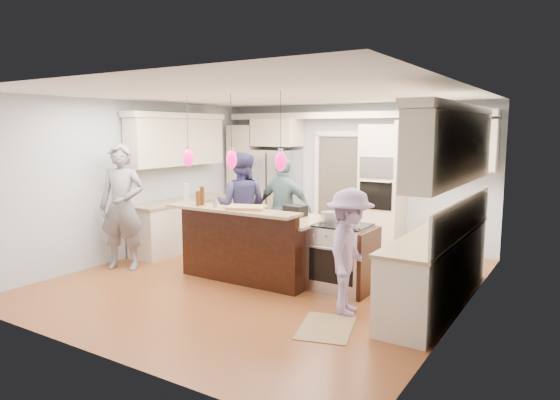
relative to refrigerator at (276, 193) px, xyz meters
The scene contains 23 objects.
ground_plane 3.19m from the refrigerator, 59.58° to the right, with size 6.00×6.00×0.00m, color #965029.
room_shell 3.20m from the refrigerator, 59.58° to the right, with size 5.54×6.04×2.72m.
refrigerator is the anchor object (origin of this frame).
oven_column 2.31m from the refrigerator, ahead, with size 0.72×0.69×2.30m.
back_upper_cabinets 1.12m from the refrigerator, ahead, with size 5.30×0.61×2.54m.
right_counter_run 4.63m from the refrigerator, 30.36° to the right, with size 0.64×3.10×2.51m.
left_cabinets 2.05m from the refrigerator, 115.94° to the right, with size 0.64×2.30×2.51m.
kitchen_island 2.91m from the refrigerator, 63.09° to the right, with size 2.10×1.46×1.12m.
island_range 3.71m from the refrigerator, 42.59° to the right, with size 0.82×0.71×0.92m.
pendant_lights 3.53m from the refrigerator, 67.57° to the right, with size 1.75×0.15×1.03m.
person_bar_end 3.44m from the refrigerator, 102.22° to the right, with size 0.73×0.48×2.00m, color slate.
person_far_left 1.85m from the refrigerator, 75.89° to the right, with size 0.89×0.69×1.82m, color #292951.
person_far_right 1.80m from the refrigerator, 52.58° to the right, with size 1.02×0.42×1.74m, color slate.
person_range_side 4.55m from the refrigerator, 46.13° to the right, with size 0.98×0.57×1.52m, color #9882AF.
floor_rug 5.03m from the refrigerator, 50.71° to the right, with size 0.57×0.84×0.01m, color #9C8655.
water_bottle 3.30m from the refrigerator, 80.79° to the right, with size 0.07×0.07×0.31m, color silver.
beer_bottle_a 3.25m from the refrigerator, 77.92° to the right, with size 0.05×0.05×0.21m, color #49270D.
beer_bottle_b 3.36m from the refrigerator, 76.80° to the right, with size 0.05×0.05×0.22m, color #49270D.
beer_bottle_c 3.26m from the refrigerator, 76.54° to the right, with size 0.07×0.07×0.27m, color #49270D.
drink_can 3.41m from the refrigerator, 71.88° to the right, with size 0.06×0.06×0.12m, color #B7B7BC.
cutting_board 3.46m from the refrigerator, 64.03° to the right, with size 0.51×0.36×0.04m, color tan.
pot_large 3.42m from the refrigerator, 44.48° to the right, with size 0.25×0.25×0.14m, color #B7B7BC.
pot_small 3.92m from the refrigerator, 42.07° to the right, with size 0.18×0.18×0.09m, color #B7B7BC.
Camera 1 is at (3.99, -5.98, 2.20)m, focal length 32.00 mm.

